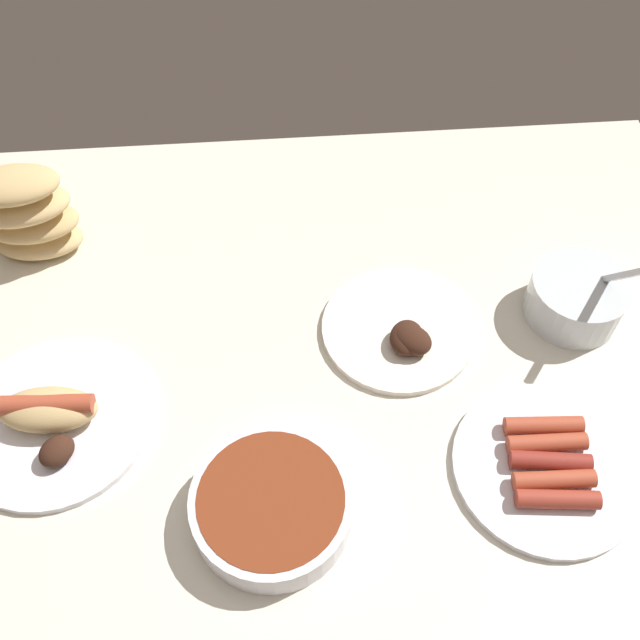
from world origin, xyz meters
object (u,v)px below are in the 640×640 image
object	(u,v)px
plate_sausages	(548,465)
bread_stack	(27,214)
bowl_chili	(272,506)
plate_hotdog_assembled	(52,417)
plate_grilled_meat	(401,331)
bowl_coleslaw	(577,296)

from	to	relation	value
plate_sausages	bread_stack	distance (cm)	76.14
bowl_chili	plate_hotdog_assembled	world-z (taller)	plate_hotdog_assembled
plate_grilled_meat	plate_sausages	distance (cm)	25.11
bowl_chili	bowl_coleslaw	size ratio (longest dim) A/B	1.14
bowl_chili	bowl_coleslaw	bearing A→B (deg)	31.58
bowl_coleslaw	bread_stack	world-z (taller)	bowl_coleslaw
bowl_chili	bowl_coleslaw	world-z (taller)	bowl_coleslaw
plate_grilled_meat	plate_sausages	xyz separation A→B (cm)	(14.44, -20.54, 0.00)
plate_grilled_meat	bowl_coleslaw	xyz separation A→B (cm)	(23.86, 2.13, 2.48)
bowl_coleslaw	plate_sausages	bearing A→B (deg)	-112.56
plate_grilled_meat	plate_hotdog_assembled	xyz separation A→B (cm)	(-44.18, -9.98, 0.73)
plate_grilled_meat	plate_sausages	bearing A→B (deg)	-54.90
plate_grilled_meat	plate_hotdog_assembled	bearing A→B (deg)	-167.27
plate_sausages	bowl_chili	bearing A→B (deg)	-174.58
bowl_coleslaw	bread_stack	bearing A→B (deg)	166.77
plate_hotdog_assembled	bowl_coleslaw	bearing A→B (deg)	10.09
bowl_chili	bowl_coleslaw	xyz separation A→B (cm)	(41.89, 25.75, 0.90)
plate_grilled_meat	bread_stack	xyz separation A→B (cm)	(-50.02, 19.49, 6.24)
plate_hotdog_assembled	bread_stack	bearing A→B (deg)	101.21
plate_grilled_meat	bowl_coleslaw	size ratio (longest dim) A/B	1.29
bowl_chili	plate_grilled_meat	bearing A→B (deg)	52.65
plate_grilled_meat	plate_hotdog_assembled	world-z (taller)	plate_hotdog_assembled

